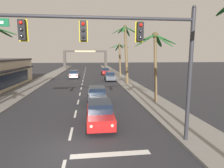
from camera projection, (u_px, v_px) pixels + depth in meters
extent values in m
plane|color=#2D2D33|center=(67.00, 151.00, 9.69)|extent=(220.00, 220.00, 0.00)
cube|color=gray|center=(131.00, 85.00, 30.23)|extent=(3.20, 110.00, 0.14)
cube|color=gray|center=(29.00, 87.00, 28.36)|extent=(3.20, 110.00, 0.14)
cube|color=silver|center=(71.00, 133.00, 11.85)|extent=(0.16, 2.00, 0.01)
cube|color=silver|center=(75.00, 114.00, 15.81)|extent=(0.16, 2.00, 0.01)
cube|color=silver|center=(78.00, 102.00, 19.77)|extent=(0.16, 2.00, 0.01)
cube|color=silver|center=(80.00, 94.00, 23.74)|extent=(0.16, 2.00, 0.01)
cube|color=silver|center=(81.00, 88.00, 27.70)|extent=(0.16, 2.00, 0.01)
cube|color=silver|center=(82.00, 84.00, 31.66)|extent=(0.16, 2.00, 0.01)
cube|color=silver|center=(83.00, 81.00, 35.62)|extent=(0.16, 2.00, 0.01)
cube|color=silver|center=(83.00, 78.00, 39.59)|extent=(0.16, 2.00, 0.01)
cube|color=silver|center=(84.00, 76.00, 43.55)|extent=(0.16, 2.00, 0.01)
cube|color=silver|center=(84.00, 74.00, 47.51)|extent=(0.16, 2.00, 0.01)
cube|color=silver|center=(85.00, 73.00, 51.47)|extent=(0.16, 2.00, 0.01)
cube|color=silver|center=(85.00, 72.00, 55.43)|extent=(0.16, 2.00, 0.01)
cube|color=silver|center=(85.00, 70.00, 59.40)|extent=(0.16, 2.00, 0.01)
cube|color=silver|center=(85.00, 69.00, 63.36)|extent=(0.16, 2.00, 0.01)
cube|color=silver|center=(86.00, 69.00, 67.32)|extent=(0.16, 2.00, 0.01)
cube|color=silver|center=(86.00, 68.00, 71.28)|extent=(0.16, 2.00, 0.01)
cube|color=silver|center=(86.00, 67.00, 75.25)|extent=(0.16, 2.00, 0.01)
cube|color=silver|center=(111.00, 154.00, 9.37)|extent=(4.00, 0.44, 0.01)
cylinder|color=#2D2D33|center=(190.00, 79.00, 10.17)|extent=(0.22, 0.22, 7.26)
cylinder|color=#2D2D33|center=(83.00, 17.00, 9.02)|extent=(11.28, 0.16, 0.16)
sphere|color=#2D2D33|center=(194.00, 7.00, 9.60)|extent=(0.20, 0.20, 0.20)
cube|color=black|center=(140.00, 32.00, 9.44)|extent=(0.32, 0.26, 0.92)
sphere|color=red|center=(141.00, 25.00, 9.25)|extent=(0.17, 0.17, 0.17)
sphere|color=black|center=(141.00, 31.00, 9.30)|extent=(0.17, 0.17, 0.17)
sphere|color=black|center=(141.00, 38.00, 9.35)|extent=(0.17, 0.17, 0.17)
cube|color=yellow|center=(139.00, 32.00, 9.60)|extent=(0.42, 0.03, 1.04)
cube|color=black|center=(83.00, 31.00, 9.10)|extent=(0.32, 0.26, 0.92)
sphere|color=red|center=(83.00, 24.00, 8.91)|extent=(0.17, 0.17, 0.17)
sphere|color=black|center=(83.00, 30.00, 8.96)|extent=(0.17, 0.17, 0.17)
sphere|color=black|center=(83.00, 37.00, 9.01)|extent=(0.17, 0.17, 0.17)
cube|color=yellow|center=(83.00, 31.00, 9.26)|extent=(0.42, 0.03, 1.04)
cube|color=black|center=(22.00, 30.00, 8.76)|extent=(0.32, 0.26, 0.92)
sphere|color=red|center=(21.00, 23.00, 8.58)|extent=(0.17, 0.17, 0.17)
sphere|color=black|center=(21.00, 29.00, 8.62)|extent=(0.17, 0.17, 0.17)
sphere|color=black|center=(22.00, 36.00, 8.67)|extent=(0.17, 0.17, 0.17)
cube|color=yellow|center=(23.00, 30.00, 8.92)|extent=(0.42, 0.03, 1.04)
cube|color=red|center=(100.00, 116.00, 13.18)|extent=(1.78, 4.31, 0.72)
cube|color=black|center=(100.00, 106.00, 13.23)|extent=(1.61, 2.21, 0.64)
cylinder|color=black|center=(115.00, 128.00, 11.95)|extent=(0.22, 0.64, 0.64)
cylinder|color=black|center=(87.00, 129.00, 11.75)|extent=(0.22, 0.64, 0.64)
cylinder|color=black|center=(110.00, 114.00, 14.73)|extent=(0.22, 0.64, 0.64)
cylinder|color=black|center=(88.00, 115.00, 14.53)|extent=(0.22, 0.64, 0.64)
sphere|color=#F9EFC6|center=(112.00, 126.00, 11.11)|extent=(0.18, 0.18, 0.18)
sphere|color=#F9EFC6|center=(91.00, 127.00, 10.97)|extent=(0.18, 0.18, 0.18)
cube|color=red|center=(107.00, 106.00, 15.36)|extent=(0.24, 0.06, 0.20)
cube|color=red|center=(90.00, 106.00, 15.21)|extent=(0.24, 0.06, 0.20)
cube|color=#4C515B|center=(97.00, 97.00, 19.09)|extent=(1.78, 4.31, 0.72)
cube|color=black|center=(97.00, 90.00, 19.13)|extent=(1.61, 2.21, 0.64)
cylinder|color=black|center=(107.00, 104.00, 17.86)|extent=(0.22, 0.64, 0.64)
cylinder|color=black|center=(88.00, 104.00, 17.66)|extent=(0.22, 0.64, 0.64)
cylinder|color=black|center=(104.00, 97.00, 20.64)|extent=(0.22, 0.64, 0.64)
cylinder|color=black|center=(89.00, 97.00, 20.44)|extent=(0.22, 0.64, 0.64)
sphere|color=#F9EFC6|center=(105.00, 101.00, 17.02)|extent=(0.18, 0.18, 0.18)
sphere|color=#F9EFC6|center=(91.00, 101.00, 16.88)|extent=(0.18, 0.18, 0.18)
cube|color=red|center=(102.00, 92.00, 21.27)|extent=(0.24, 0.06, 0.20)
cube|color=red|center=(90.00, 92.00, 21.12)|extent=(0.24, 0.06, 0.20)
cube|color=silver|center=(74.00, 75.00, 39.63)|extent=(1.81, 4.32, 0.72)
cube|color=black|center=(74.00, 72.00, 39.38)|extent=(1.63, 2.22, 0.64)
cylinder|color=black|center=(71.00, 76.00, 40.96)|extent=(0.23, 0.64, 0.64)
cylinder|color=black|center=(79.00, 76.00, 41.19)|extent=(0.23, 0.64, 0.64)
cylinder|color=black|center=(69.00, 78.00, 38.18)|extent=(0.23, 0.64, 0.64)
cylinder|color=black|center=(78.00, 77.00, 38.41)|extent=(0.23, 0.64, 0.64)
sphere|color=#B2B2AD|center=(72.00, 74.00, 41.66)|extent=(0.18, 0.18, 0.18)
sphere|color=#B2B2AD|center=(78.00, 74.00, 41.82)|extent=(0.18, 0.18, 0.18)
cube|color=red|center=(70.00, 76.00, 37.41)|extent=(0.24, 0.06, 0.20)
cube|color=red|center=(77.00, 76.00, 37.59)|extent=(0.24, 0.06, 0.20)
cube|color=red|center=(105.00, 72.00, 46.76)|extent=(1.79, 4.31, 0.72)
cube|color=black|center=(105.00, 69.00, 46.80)|extent=(1.62, 2.21, 0.64)
cylinder|color=black|center=(109.00, 74.00, 45.52)|extent=(0.22, 0.64, 0.64)
cylinder|color=black|center=(102.00, 74.00, 45.32)|extent=(0.22, 0.64, 0.64)
cylinder|color=black|center=(108.00, 73.00, 48.30)|extent=(0.22, 0.64, 0.64)
cylinder|color=black|center=(102.00, 73.00, 48.11)|extent=(0.22, 0.64, 0.64)
sphere|color=#B2B2AD|center=(109.00, 72.00, 44.69)|extent=(0.18, 0.18, 0.18)
sphere|color=#B2B2AD|center=(104.00, 72.00, 44.55)|extent=(0.18, 0.18, 0.18)
cube|color=red|center=(107.00, 71.00, 48.94)|extent=(0.24, 0.06, 0.20)
cube|color=red|center=(102.00, 71.00, 48.79)|extent=(0.24, 0.06, 0.20)
cube|color=#4C515B|center=(110.00, 77.00, 35.80)|extent=(1.86, 4.34, 0.72)
cube|color=black|center=(110.00, 74.00, 35.84)|extent=(1.65, 2.24, 0.64)
cylinder|color=black|center=(115.00, 80.00, 34.54)|extent=(0.24, 0.65, 0.64)
cylinder|color=black|center=(106.00, 80.00, 34.38)|extent=(0.24, 0.65, 0.64)
cylinder|color=black|center=(114.00, 78.00, 37.33)|extent=(0.24, 0.65, 0.64)
cylinder|color=black|center=(105.00, 78.00, 37.17)|extent=(0.24, 0.65, 0.64)
sphere|color=#B2B2AD|center=(114.00, 78.00, 33.71)|extent=(0.18, 0.18, 0.18)
sphere|color=#B2B2AD|center=(107.00, 78.00, 33.59)|extent=(0.18, 0.18, 0.18)
cube|color=red|center=(112.00, 75.00, 37.97)|extent=(0.24, 0.07, 0.20)
cube|color=red|center=(106.00, 75.00, 37.84)|extent=(0.24, 0.07, 0.20)
ellipsoid|color=#236028|center=(5.00, 31.00, 17.45)|extent=(2.06, 0.60, 0.80)
ellipsoid|color=#236028|center=(3.00, 32.00, 18.12)|extent=(1.39, 1.91, 0.92)
cylinder|color=brown|center=(156.00, 70.00, 18.82)|extent=(0.63, 0.29, 6.75)
ellipsoid|color=#236028|center=(166.00, 40.00, 18.24)|extent=(2.16, 0.85, 1.07)
ellipsoid|color=#236028|center=(158.00, 41.00, 19.18)|extent=(1.62, 1.83, 1.23)
ellipsoid|color=#236028|center=(147.00, 38.00, 19.23)|extent=(1.34, 2.19, 0.66)
ellipsoid|color=#236028|center=(145.00, 41.00, 18.42)|extent=(2.08, 0.77, 1.25)
ellipsoid|color=#236028|center=(151.00, 37.00, 17.40)|extent=(1.76, 1.96, 0.69)
ellipsoid|color=#236028|center=(164.00, 41.00, 17.72)|extent=(1.60, 1.78, 1.33)
sphere|color=#4C4223|center=(155.00, 35.00, 18.28)|extent=(0.60, 0.60, 0.60)
cylinder|color=brown|center=(126.00, 56.00, 30.80)|extent=(0.93, 0.44, 9.29)
ellipsoid|color=#236028|center=(131.00, 30.00, 30.44)|extent=(2.28, 0.78, 1.19)
ellipsoid|color=#236028|center=(127.00, 32.00, 31.04)|extent=(1.49, 1.96, 1.49)
ellipsoid|color=#236028|center=(121.00, 30.00, 31.10)|extent=(1.20, 2.31, 0.99)
ellipsoid|color=#236028|center=(118.00, 30.00, 29.98)|extent=(2.21, 0.45, 1.29)
ellipsoid|color=#236028|center=(124.00, 29.00, 29.12)|extent=(1.19, 2.19, 1.29)
ellipsoid|color=#236028|center=(131.00, 29.00, 29.42)|extent=(1.79, 1.94, 1.20)
sphere|color=#4C4223|center=(125.00, 27.00, 30.05)|extent=(0.60, 0.60, 0.60)
cylinder|color=brown|center=(120.00, 61.00, 43.33)|extent=(0.69, 0.41, 7.10)
ellipsoid|color=#236028|center=(124.00, 46.00, 43.01)|extent=(2.38, 0.51, 0.92)
ellipsoid|color=#236028|center=(121.00, 47.00, 43.86)|extent=(1.58, 2.22, 0.93)
ellipsoid|color=#236028|center=(117.00, 48.00, 43.76)|extent=(1.07, 2.13, 1.48)
ellipsoid|color=#236028|center=(114.00, 46.00, 42.81)|extent=(2.38, 0.66, 0.97)
ellipsoid|color=#236028|center=(117.00, 46.00, 41.83)|extent=(1.84, 2.09, 0.80)
ellipsoid|color=#236028|center=(123.00, 46.00, 41.90)|extent=(1.68, 2.24, 0.66)
sphere|color=#4C4223|center=(119.00, 45.00, 42.76)|extent=(0.60, 0.60, 0.60)
cube|color=black|center=(2.00, 72.00, 23.04)|extent=(1.00, 23.52, 0.12)
cube|color=#423D38|center=(65.00, 61.00, 65.67)|extent=(0.90, 0.90, 5.76)
cube|color=#423D38|center=(106.00, 60.00, 67.40)|extent=(0.90, 0.90, 5.76)
cube|color=#423D38|center=(85.00, 51.00, 66.04)|extent=(15.28, 0.60, 0.70)
cube|color=tan|center=(85.00, 51.00, 65.73)|extent=(7.19, 0.08, 0.56)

